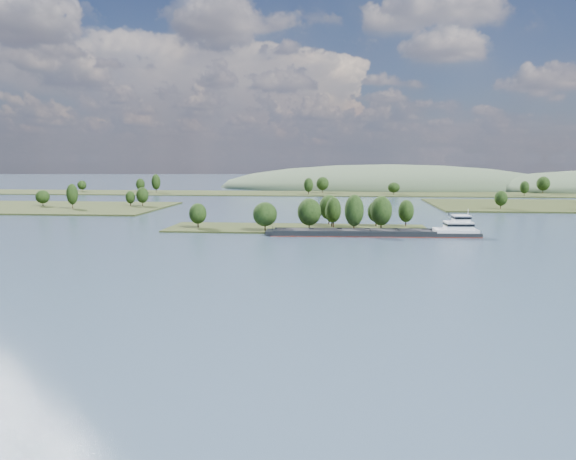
# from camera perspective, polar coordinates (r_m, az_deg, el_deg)

# --- Properties ---
(ground) EXTENTS (1800.00, 1800.00, 0.00)m
(ground) POSITION_cam_1_polar(r_m,az_deg,el_deg) (158.39, -0.86, -2.60)
(ground) COLOR #354A5C
(ground) RESTS_ON ground
(tree_island) EXTENTS (100.00, 31.94, 14.96)m
(tree_island) POSITION_cam_1_polar(r_m,az_deg,el_deg) (215.09, 2.68, 1.16)
(tree_island) COLOR #263015
(tree_island) RESTS_ON ground
(back_shoreline) EXTENTS (900.00, 60.00, 15.80)m
(back_shoreline) POSITION_cam_1_polar(r_m,az_deg,el_deg) (435.77, 4.37, 3.75)
(back_shoreline) COLOR #263015
(back_shoreline) RESTS_ON ground
(hill_west) EXTENTS (320.00, 160.00, 44.00)m
(hill_west) POSITION_cam_1_polar(r_m,az_deg,el_deg) (537.47, 10.09, 4.24)
(hill_west) COLOR #3E5138
(hill_west) RESTS_ON ground
(cargo_barge) EXTENTS (75.58, 12.38, 10.18)m
(cargo_barge) POSITION_cam_1_polar(r_m,az_deg,el_deg) (202.12, 10.06, -0.20)
(cargo_barge) COLOR black
(cargo_barge) RESTS_ON ground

